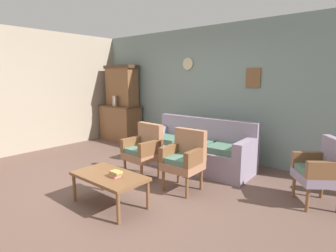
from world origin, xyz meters
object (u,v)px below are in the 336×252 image
object	(u,v)px
wingback_chair_by_fireplace	(321,169)
armchair_near_couch_end	(144,148)
vase_on_cabinet	(115,101)
armchair_near_cabinet	(184,157)
side_cabinet	(120,123)
floral_couch	(198,150)
coffee_table	(109,178)
book_stack_on_table	(116,174)

from	to	relation	value
wingback_chair_by_fireplace	armchair_near_couch_end	bearing A→B (deg)	-162.88
vase_on_cabinet	armchair_near_cabinet	world-z (taller)	vase_on_cabinet
wingback_chair_by_fireplace	armchair_near_cabinet	bearing A→B (deg)	-156.01
side_cabinet	armchair_near_cabinet	distance (m)	3.57
floral_couch	armchair_near_couch_end	size ratio (longest dim) A/B	2.31
armchair_near_couch_end	coffee_table	world-z (taller)	armchair_near_couch_end
armchair_near_cabinet	book_stack_on_table	size ratio (longest dim) A/B	5.57
armchair_near_cabinet	book_stack_on_table	distance (m)	1.09
floral_couch	coffee_table	size ratio (longest dim) A/B	2.08
vase_on_cabinet	armchair_near_couch_end	xyz separation A→B (m)	(2.39, -1.34, -0.56)
coffee_table	armchair_near_cabinet	bearing A→B (deg)	67.68
book_stack_on_table	armchair_near_couch_end	bearing A→B (deg)	117.08
armchair_near_couch_end	book_stack_on_table	distance (m)	1.14
floral_couch	armchair_near_cabinet	distance (m)	1.09
wingback_chair_by_fireplace	coffee_table	bearing A→B (deg)	-139.48
floral_couch	side_cabinet	bearing A→B (deg)	169.82
book_stack_on_table	armchair_near_cabinet	bearing A→B (deg)	73.65
armchair_near_couch_end	book_stack_on_table	world-z (taller)	armchair_near_couch_end
armchair_near_couch_end	armchair_near_cabinet	world-z (taller)	same
floral_couch	book_stack_on_table	size ratio (longest dim) A/B	12.87
book_stack_on_table	side_cabinet	bearing A→B (deg)	139.11
coffee_table	book_stack_on_table	distance (m)	0.15
armchair_near_cabinet	vase_on_cabinet	bearing A→B (deg)	157.86
floral_couch	coffee_table	distance (m)	2.04
armchair_near_couch_end	wingback_chair_by_fireplace	distance (m)	2.60
side_cabinet	book_stack_on_table	size ratio (longest dim) A/B	7.14
armchair_near_cabinet	wingback_chair_by_fireplace	bearing A→B (deg)	23.99
vase_on_cabinet	coffee_table	world-z (taller)	vase_on_cabinet
coffee_table	side_cabinet	bearing A→B (deg)	137.83
armchair_near_cabinet	armchair_near_couch_end	bearing A→B (deg)	-178.13
armchair_near_cabinet	coffee_table	size ratio (longest dim) A/B	0.90
vase_on_cabinet	wingback_chair_by_fireplace	xyz separation A→B (m)	(4.88, -0.57, -0.56)
wingback_chair_by_fireplace	book_stack_on_table	size ratio (longest dim) A/B	5.57
floral_couch	book_stack_on_table	distance (m)	2.04
coffee_table	floral_couch	bearing A→B (deg)	89.70
vase_on_cabinet	coffee_table	xyz separation A→B (m)	(2.79, -2.36, -0.68)
floral_couch	wingback_chair_by_fireplace	size ratio (longest dim) A/B	2.31
floral_couch	armchair_near_couch_end	world-z (taller)	same
armchair_near_cabinet	wingback_chair_by_fireplace	distance (m)	1.82
side_cabinet	floral_couch	size ratio (longest dim) A/B	0.56
vase_on_cabinet	floral_couch	xyz separation A→B (m)	(2.80, -0.32, -0.73)
vase_on_cabinet	coffee_table	distance (m)	3.72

